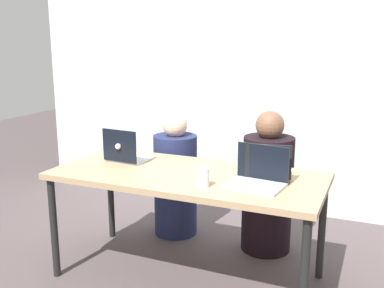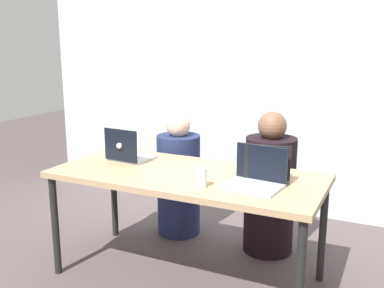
% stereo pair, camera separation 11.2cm
% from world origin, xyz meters
% --- Properties ---
extents(ground_plane, '(12.00, 12.00, 0.00)m').
position_xyz_m(ground_plane, '(0.00, 0.00, 0.00)').
color(ground_plane, '#4E4344').
extents(back_wall, '(4.65, 0.10, 2.41)m').
position_xyz_m(back_wall, '(0.00, 1.54, 1.21)').
color(back_wall, silver).
rests_on(back_wall, ground).
extents(desk, '(1.79, 0.80, 0.75)m').
position_xyz_m(desk, '(0.00, 0.00, 0.69)').
color(desk, tan).
rests_on(desk, ground).
extents(person_on_left, '(0.38, 0.38, 1.03)m').
position_xyz_m(person_on_left, '(-0.39, 0.64, 0.46)').
color(person_on_left, '#1F274D').
rests_on(person_on_left, ground).
extents(person_on_right, '(0.47, 0.47, 1.10)m').
position_xyz_m(person_on_right, '(0.39, 0.64, 0.49)').
color(person_on_right, black).
rests_on(person_on_right, ground).
extents(laptop_back_right, '(0.32, 0.29, 0.23)m').
position_xyz_m(laptop_back_right, '(0.52, 0.12, 0.80)').
color(laptop_back_right, silver).
rests_on(laptop_back_right, desk).
extents(laptop_front_right, '(0.36, 0.29, 0.24)m').
position_xyz_m(laptop_front_right, '(0.49, -0.07, 0.80)').
color(laptop_front_right, '#B3B4B9').
rests_on(laptop_front_right, desk).
extents(laptop_back_left, '(0.30, 0.30, 0.25)m').
position_xyz_m(laptop_back_left, '(-0.52, 0.09, 0.81)').
color(laptop_back_left, '#AEB0B8').
rests_on(laptop_back_left, desk).
extents(water_glass_right, '(0.07, 0.07, 0.12)m').
position_xyz_m(water_glass_right, '(0.20, -0.22, 0.80)').
color(water_glass_right, white).
rests_on(water_glass_right, desk).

